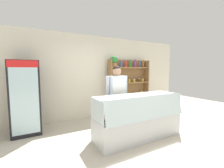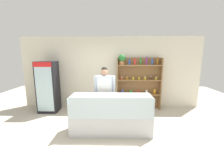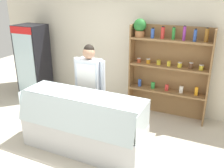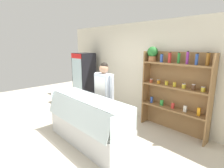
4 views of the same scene
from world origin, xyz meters
TOP-DOWN VIEW (x-y plane):
  - ground_plane at (0.00, 0.00)m, footprint 12.00×12.00m
  - back_wall at (0.00, 2.13)m, footprint 6.80×0.10m
  - drinks_fridge at (-2.24, 1.55)m, footprint 0.65×0.60m
  - shelving_unit at (0.96, 1.87)m, footprint 1.62×0.29m
  - deli_display_case at (0.04, 0.07)m, footprint 2.08×0.75m
  - shop_clerk at (-0.16, 0.69)m, footprint 0.63×0.25m

SIDE VIEW (x-z plane):
  - ground_plane at x=0.00m, z-range 0.00..0.00m
  - deli_display_case at x=0.04m, z-range -0.19..0.82m
  - drinks_fridge at x=-2.24m, z-range 0.00..1.81m
  - shop_clerk at x=-0.16m, z-range 0.16..1.85m
  - shelving_unit at x=0.96m, z-range 0.13..2.17m
  - back_wall at x=0.00m, z-range 0.00..2.70m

